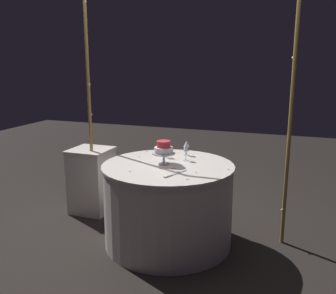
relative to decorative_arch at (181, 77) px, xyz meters
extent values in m
plane|color=black|center=(0.00, -0.38, -1.59)|extent=(12.00, 12.00, 0.00)
cylinder|color=olive|center=(-1.05, 0.00, -0.37)|extent=(0.04, 0.04, 2.43)
cylinder|color=olive|center=(1.05, 0.00, -0.37)|extent=(0.04, 0.04, 2.43)
sphere|color=#F9EAB2|center=(-1.05, -0.01, -0.10)|extent=(0.02, 0.02, 0.02)
sphere|color=#F9EAB2|center=(1.04, 0.01, 0.18)|extent=(0.02, 0.02, 0.02)
sphere|color=#F9EAB2|center=(-1.04, -0.01, -0.09)|extent=(0.02, 0.02, 0.02)
sphere|color=#F9EAB2|center=(-1.05, 0.02, -0.42)|extent=(0.02, 0.02, 0.02)
sphere|color=#F9EAB2|center=(-1.04, 0.00, 0.75)|extent=(0.02, 0.02, 0.02)
sphere|color=#F9EAB2|center=(-1.07, 0.00, -0.69)|extent=(0.02, 0.02, 0.02)
sphere|color=#F9EAB2|center=(1.04, -0.02, -1.24)|extent=(0.02, 0.02, 0.02)
cylinder|color=silver|center=(0.00, -0.38, -1.20)|extent=(1.22, 1.22, 0.77)
cylinder|color=silver|center=(0.00, -0.38, -0.81)|extent=(1.25, 1.25, 0.02)
cube|color=silver|center=(-1.11, 0.07, -1.22)|extent=(0.43, 0.43, 0.73)
cube|color=silver|center=(-1.11, 0.07, -0.84)|extent=(0.45, 0.45, 0.02)
cylinder|color=silver|center=(-0.05, -0.36, -0.79)|extent=(0.11, 0.11, 0.01)
cylinder|color=silver|center=(-0.05, -0.36, -0.74)|extent=(0.02, 0.02, 0.09)
cylinder|color=silver|center=(-0.05, -0.36, -0.69)|extent=(0.22, 0.22, 0.01)
cylinder|color=white|center=(-0.05, -0.36, -0.66)|extent=(0.18, 0.18, 0.05)
cylinder|color=#CC333D|center=(-0.05, -0.36, -0.60)|extent=(0.13, 0.13, 0.06)
cylinder|color=silver|center=(-0.12, -0.12, -0.79)|extent=(0.06, 0.06, 0.00)
cylinder|color=silver|center=(-0.12, -0.12, -0.75)|extent=(0.01, 0.01, 0.08)
cone|color=silver|center=(-0.12, -0.12, -0.68)|extent=(0.07, 0.07, 0.07)
cylinder|color=silver|center=(0.06, 0.03, -0.79)|extent=(0.06, 0.06, 0.00)
cylinder|color=silver|center=(0.06, 0.03, -0.75)|extent=(0.01, 0.01, 0.08)
cone|color=silver|center=(0.06, 0.03, -0.68)|extent=(0.07, 0.07, 0.06)
cylinder|color=silver|center=(0.11, -0.17, -0.79)|extent=(0.06, 0.06, 0.00)
cylinder|color=silver|center=(0.11, -0.17, -0.75)|extent=(0.01, 0.01, 0.09)
cone|color=silver|center=(0.11, -0.17, -0.66)|extent=(0.06, 0.06, 0.07)
cube|color=silver|center=(0.17, -0.60, -0.79)|extent=(0.10, 0.21, 0.01)
cube|color=white|center=(0.13, -0.73, -0.79)|extent=(0.05, 0.09, 0.01)
ellipsoid|color=#EA6B84|center=(0.08, -0.49, -0.79)|extent=(0.03, 0.02, 0.00)
ellipsoid|color=#EA6B84|center=(-0.16, -0.09, -0.79)|extent=(0.05, 0.05, 0.00)
ellipsoid|color=#EA6B84|center=(0.16, -0.58, -0.79)|extent=(0.04, 0.04, 0.00)
ellipsoid|color=#EA6B84|center=(-0.28, -0.38, -0.79)|extent=(0.03, 0.03, 0.00)
ellipsoid|color=#EA6B84|center=(-0.02, -0.52, -0.79)|extent=(0.03, 0.04, 0.00)
ellipsoid|color=#EA6B84|center=(0.30, -0.75, -0.79)|extent=(0.03, 0.03, 0.00)
ellipsoid|color=#EA6B84|center=(0.56, -0.34, -0.79)|extent=(0.03, 0.03, 0.00)
ellipsoid|color=#EA6B84|center=(-0.24, -0.70, -0.79)|extent=(0.04, 0.04, 0.00)
ellipsoid|color=#EA6B84|center=(0.10, -0.47, -0.79)|extent=(0.04, 0.03, 0.00)
ellipsoid|color=#EA6B84|center=(0.32, -0.54, -0.79)|extent=(0.02, 0.03, 0.00)
ellipsoid|color=#EA6B84|center=(-0.40, 0.04, -0.79)|extent=(0.02, 0.03, 0.00)
ellipsoid|color=#EA6B84|center=(-0.37, -0.20, -0.79)|extent=(0.03, 0.02, 0.00)
camera|label=1|loc=(1.18, -3.61, 0.17)|focal=40.71mm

